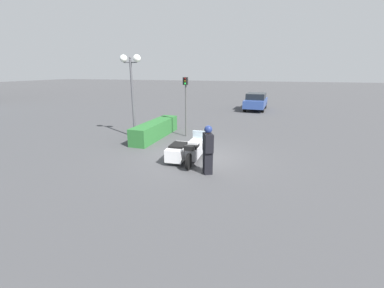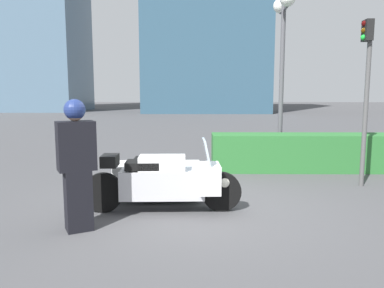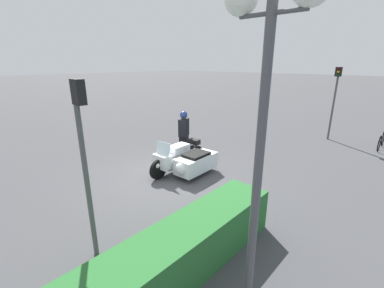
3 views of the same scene
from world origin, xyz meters
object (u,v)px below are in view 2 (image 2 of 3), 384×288
at_px(officer_rider, 77,162).
at_px(twin_lamp_post, 283,30).
at_px(traffic_light_near, 366,78).
at_px(police_motorcycle, 165,178).
at_px(hedge_bush_curbside, 303,152).

bearing_deg(officer_rider, twin_lamp_post, 115.22).
relative_size(twin_lamp_post, traffic_light_near, 1.35).
distance_m(officer_rider, twin_lamp_post, 6.95).
bearing_deg(twin_lamp_post, traffic_light_near, -68.66).
bearing_deg(twin_lamp_post, police_motorcycle, -124.89).
relative_size(officer_rider, traffic_light_near, 0.55).
bearing_deg(police_motorcycle, officer_rider, -134.71).
bearing_deg(officer_rider, traffic_light_near, 89.12).
height_order(police_motorcycle, officer_rider, officer_rider).
xyz_separation_m(police_motorcycle, traffic_light_near, (3.82, 1.33, 1.69)).
bearing_deg(hedge_bush_curbside, traffic_light_near, -64.61).
distance_m(police_motorcycle, officer_rider, 1.67).
bearing_deg(traffic_light_near, twin_lamp_post, -67.43).
height_order(officer_rider, twin_lamp_post, twin_lamp_post).
height_order(hedge_bush_curbside, traffic_light_near, traffic_light_near).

